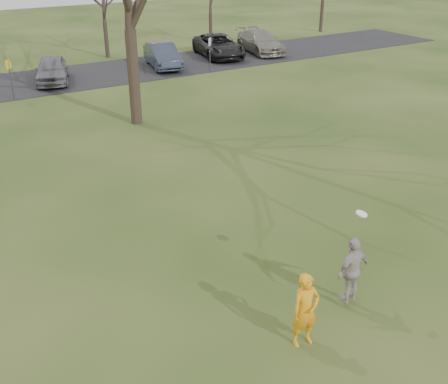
% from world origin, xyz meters
% --- Properties ---
extents(ground, '(120.00, 120.00, 0.00)m').
position_xyz_m(ground, '(0.00, 0.00, 0.00)').
color(ground, '#1E380F').
rests_on(ground, ground).
extents(parking_strip, '(62.00, 6.50, 0.04)m').
position_xyz_m(parking_strip, '(0.00, 25.00, 0.02)').
color(parking_strip, black).
rests_on(parking_strip, ground).
extents(player_defender, '(0.68, 0.49, 1.74)m').
position_xyz_m(player_defender, '(-0.83, -0.62, 0.87)').
color(player_defender, orange).
rests_on(player_defender, ground).
extents(car_4, '(2.97, 4.68, 1.48)m').
position_xyz_m(car_4, '(0.75, 24.43, 0.78)').
color(car_4, slate).
rests_on(car_4, parking_strip).
extents(car_5, '(2.51, 4.83, 1.52)m').
position_xyz_m(car_5, '(7.91, 24.51, 0.80)').
color(car_5, '#2F3647').
rests_on(car_5, parking_strip).
extents(car_6, '(3.60, 5.86, 1.52)m').
position_xyz_m(car_6, '(12.70, 25.44, 0.80)').
color(car_6, black).
rests_on(car_6, parking_strip).
extents(car_7, '(2.96, 5.46, 1.50)m').
position_xyz_m(car_7, '(16.05, 25.13, 0.79)').
color(car_7, gray).
rests_on(car_7, parking_strip).
extents(catching_play, '(1.02, 0.52, 2.28)m').
position_xyz_m(catching_play, '(0.93, -0.15, 0.99)').
color(catching_play, '#B1A39F').
rests_on(catching_play, ground).
extents(sign_yellow, '(0.35, 0.35, 2.08)m').
position_xyz_m(sign_yellow, '(-2.00, 22.00, 1.45)').
color(sign_yellow, '#47474C').
rests_on(sign_yellow, ground).
extents(sign_white, '(0.35, 0.35, 2.08)m').
position_xyz_m(sign_white, '(10.00, 22.00, 1.45)').
color(sign_white, '#47474C').
rests_on(sign_white, ground).
extents(small_tree_row, '(55.00, 5.90, 8.50)m').
position_xyz_m(small_tree_row, '(4.38, 30.06, 3.89)').
color(small_tree_row, '#352821').
rests_on(small_tree_row, ground).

